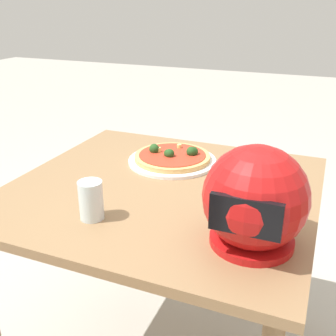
{
  "coord_description": "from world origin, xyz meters",
  "views": [
    {
      "loc": [
        -0.48,
        1.13,
        1.35
      ],
      "look_at": [
        0.02,
        -0.1,
        0.78
      ],
      "focal_mm": 42.98,
      "sensor_mm": 36.0,
      "label": 1
    }
  ],
  "objects_px": {
    "dining_table": "(163,210)",
    "motorcycle_helmet": "(255,200)",
    "drinking_glass": "(91,200)",
    "pizza": "(173,156)"
  },
  "relations": [
    {
      "from": "dining_table",
      "to": "motorcycle_helmet",
      "type": "distance_m",
      "value": 0.47
    },
    {
      "from": "motorcycle_helmet",
      "to": "drinking_glass",
      "type": "relative_size",
      "value": 2.31
    },
    {
      "from": "pizza",
      "to": "motorcycle_helmet",
      "type": "height_order",
      "value": "motorcycle_helmet"
    },
    {
      "from": "dining_table",
      "to": "motorcycle_helmet",
      "type": "relative_size",
      "value": 3.8
    },
    {
      "from": "dining_table",
      "to": "motorcycle_helmet",
      "type": "xyz_separation_m",
      "value": [
        -0.35,
        0.23,
        0.22
      ]
    },
    {
      "from": "dining_table",
      "to": "pizza",
      "type": "relative_size",
      "value": 3.44
    },
    {
      "from": "dining_table",
      "to": "drinking_glass",
      "type": "bearing_deg",
      "value": 69.44
    },
    {
      "from": "pizza",
      "to": "motorcycle_helmet",
      "type": "distance_m",
      "value": 0.6
    },
    {
      "from": "pizza",
      "to": "drinking_glass",
      "type": "xyz_separation_m",
      "value": [
        0.06,
        0.49,
        0.03
      ]
    },
    {
      "from": "pizza",
      "to": "dining_table",
      "type": "bearing_deg",
      "value": 103.06
    }
  ]
}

